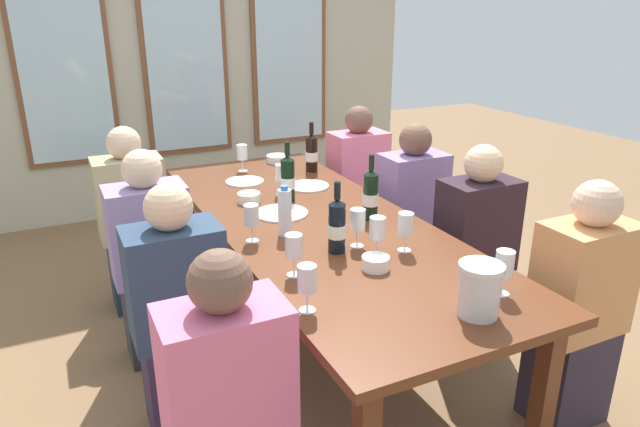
# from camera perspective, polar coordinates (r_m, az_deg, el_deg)

# --- Properties ---
(ground_plane) EXTENTS (12.00, 12.00, 0.00)m
(ground_plane) POSITION_cam_1_polar(r_m,az_deg,el_deg) (3.18, -0.37, -13.23)
(ground_plane) COLOR brown
(back_wall_with_windows) EXTENTS (4.16, 0.10, 2.90)m
(back_wall_with_windows) POSITION_cam_1_polar(r_m,az_deg,el_deg) (5.13, -13.53, 16.36)
(back_wall_with_windows) COLOR #B5B39B
(back_wall_with_windows) RESTS_ON ground
(dining_table) EXTENTS (0.96, 2.53, 0.74)m
(dining_table) POSITION_cam_1_polar(r_m,az_deg,el_deg) (2.86, -0.40, -1.89)
(dining_table) COLOR #5D2F19
(dining_table) RESTS_ON ground
(white_plate_0) EXTENTS (0.24, 0.24, 0.01)m
(white_plate_0) POSITION_cam_1_polar(r_m,az_deg,el_deg) (3.35, -1.19, 2.76)
(white_plate_0) COLOR white
(white_plate_0) RESTS_ON dining_table
(white_plate_1) EXTENTS (0.23, 0.23, 0.01)m
(white_plate_1) POSITION_cam_1_polar(r_m,az_deg,el_deg) (3.47, -7.52, 3.19)
(white_plate_1) COLOR white
(white_plate_1) RESTS_ON dining_table
(white_plate_2) EXTENTS (0.27, 0.27, 0.01)m
(white_plate_2) POSITION_cam_1_polar(r_m,az_deg,el_deg) (2.92, -3.87, 0.04)
(white_plate_2) COLOR white
(white_plate_2) RESTS_ON dining_table
(metal_pitcher) EXTENTS (0.16, 0.16, 0.19)m
(metal_pitcher) POSITION_cam_1_polar(r_m,az_deg,el_deg) (2.03, 15.62, -7.31)
(metal_pitcher) COLOR silver
(metal_pitcher) RESTS_ON dining_table
(wine_bottle_0) EXTENTS (0.08, 0.08, 0.32)m
(wine_bottle_0) POSITION_cam_1_polar(r_m,az_deg,el_deg) (2.44, 1.70, -1.22)
(wine_bottle_0) COLOR black
(wine_bottle_0) RESTS_ON dining_table
(wine_bottle_1) EXTENTS (0.08, 0.08, 0.33)m
(wine_bottle_1) POSITION_cam_1_polar(r_m,az_deg,el_deg) (3.08, -3.24, 3.51)
(wine_bottle_1) COLOR black
(wine_bottle_1) RESTS_ON dining_table
(wine_bottle_2) EXTENTS (0.08, 0.08, 0.32)m
(wine_bottle_2) POSITION_cam_1_polar(r_m,az_deg,el_deg) (3.64, -0.85, 6.09)
(wine_bottle_2) COLOR black
(wine_bottle_2) RESTS_ON dining_table
(wine_bottle_3) EXTENTS (0.08, 0.08, 0.33)m
(wine_bottle_3) POSITION_cam_1_polar(r_m,az_deg,el_deg) (2.82, 5.07, 1.89)
(wine_bottle_3) COLOR black
(wine_bottle_3) RESTS_ON dining_table
(tasting_bowl_0) EXTENTS (0.15, 0.15, 0.05)m
(tasting_bowl_0) POSITION_cam_1_polar(r_m,az_deg,el_deg) (3.89, -4.25, 5.48)
(tasting_bowl_0) COLOR white
(tasting_bowl_0) RESTS_ON dining_table
(tasting_bowl_1) EXTENTS (0.11, 0.11, 0.05)m
(tasting_bowl_1) POSITION_cam_1_polar(r_m,az_deg,el_deg) (2.32, 5.56, -4.92)
(tasting_bowl_1) COLOR white
(tasting_bowl_1) RESTS_ON dining_table
(tasting_bowl_2) EXTENTS (0.12, 0.12, 0.05)m
(tasting_bowl_2) POSITION_cam_1_polar(r_m,az_deg,el_deg) (3.10, -7.10, 1.58)
(tasting_bowl_2) COLOR white
(tasting_bowl_2) RESTS_ON dining_table
(water_bottle) EXTENTS (0.06, 0.06, 0.24)m
(water_bottle) POSITION_cam_1_polar(r_m,az_deg,el_deg) (2.62, -3.53, 0.14)
(water_bottle) COLOR white
(water_bottle) RESTS_ON dining_table
(wine_glass_0) EXTENTS (0.07, 0.07, 0.17)m
(wine_glass_0) POSITION_cam_1_polar(r_m,az_deg,el_deg) (2.23, -2.64, -3.48)
(wine_glass_0) COLOR white
(wine_glass_0) RESTS_ON dining_table
(wine_glass_1) EXTENTS (0.07, 0.07, 0.17)m
(wine_glass_1) POSITION_cam_1_polar(r_m,az_deg,el_deg) (3.19, -3.95, 3.91)
(wine_glass_1) COLOR white
(wine_glass_1) RESTS_ON dining_table
(wine_glass_2) EXTENTS (0.07, 0.07, 0.17)m
(wine_glass_2) POSITION_cam_1_polar(r_m,az_deg,el_deg) (3.67, -7.78, 5.96)
(wine_glass_2) COLOR white
(wine_glass_2) RESTS_ON dining_table
(wine_glass_3) EXTENTS (0.07, 0.07, 0.17)m
(wine_glass_3) POSITION_cam_1_polar(r_m,az_deg,el_deg) (1.97, -1.30, -6.61)
(wine_glass_3) COLOR white
(wine_glass_3) RESTS_ON dining_table
(wine_glass_4) EXTENTS (0.07, 0.07, 0.17)m
(wine_glass_4) POSITION_cam_1_polar(r_m,az_deg,el_deg) (2.47, 8.54, -1.20)
(wine_glass_4) COLOR white
(wine_glass_4) RESTS_ON dining_table
(wine_glass_5) EXTENTS (0.07, 0.07, 0.17)m
(wine_glass_5) POSITION_cam_1_polar(r_m,az_deg,el_deg) (2.49, 3.77, -0.81)
(wine_glass_5) COLOR white
(wine_glass_5) RESTS_ON dining_table
(wine_glass_6) EXTENTS (0.07, 0.07, 0.17)m
(wine_glass_6) POSITION_cam_1_polar(r_m,az_deg,el_deg) (2.56, -6.86, -0.25)
(wine_glass_6) COLOR white
(wine_glass_6) RESTS_ON dining_table
(wine_glass_7) EXTENTS (0.07, 0.07, 0.17)m
(wine_glass_7) POSITION_cam_1_polar(r_m,az_deg,el_deg) (2.41, 5.74, -1.65)
(wine_glass_7) COLOR white
(wine_glass_7) RESTS_ON dining_table
(wine_glass_8) EXTENTS (0.07, 0.07, 0.17)m
(wine_glass_8) POSITION_cam_1_polar(r_m,az_deg,el_deg) (2.19, 17.94, -4.85)
(wine_glass_8) COLOR white
(wine_glass_8) RESTS_ON dining_table
(seated_person_0) EXTENTS (0.38, 0.24, 1.11)m
(seated_person_0) POSITION_cam_1_polar(r_m,az_deg,el_deg) (3.54, -18.11, -1.03)
(seated_person_0) COLOR #21303F
(seated_person_0) RESTS_ON ground
(seated_person_1) EXTENTS (0.38, 0.24, 1.11)m
(seated_person_1) POSITION_cam_1_polar(r_m,az_deg,el_deg) (4.01, 3.75, 2.44)
(seated_person_1) COLOR #233832
(seated_person_1) RESTS_ON ground
(seated_person_2) EXTENTS (0.38, 0.24, 1.11)m
(seated_person_2) POSITION_cam_1_polar(r_m,az_deg,el_deg) (2.47, -13.88, -10.13)
(seated_person_2) COLOR #342642
(seated_person_2) RESTS_ON ground
(seated_person_3) EXTENTS (0.38, 0.24, 1.11)m
(seated_person_3) POSITION_cam_1_polar(r_m,az_deg,el_deg) (3.07, 15.14, -4.01)
(seated_person_3) COLOR #213737
(seated_person_3) RESTS_ON ground
(seated_person_4) EXTENTS (0.38, 0.24, 1.11)m
(seated_person_4) POSITION_cam_1_polar(r_m,az_deg,el_deg) (3.00, -16.40, -4.75)
(seated_person_4) COLOR #302E31
(seated_person_4) RESTS_ON ground
(seated_person_5) EXTENTS (0.38, 0.24, 1.11)m
(seated_person_5) POSITION_cam_1_polar(r_m,az_deg,el_deg) (3.49, 9.05, -0.57)
(seated_person_5) COLOR #27253F
(seated_person_5) RESTS_ON ground
(seated_person_6) EXTENTS (0.38, 0.24, 1.11)m
(seated_person_6) POSITION_cam_1_polar(r_m,az_deg,el_deg) (1.91, -9.04, -19.87)
(seated_person_6) COLOR #283044
(seated_person_6) RESTS_ON ground
(seated_person_7) EXTENTS (0.38, 0.24, 1.11)m
(seated_person_7) POSITION_cam_1_polar(r_m,az_deg,el_deg) (2.67, 24.32, -9.05)
(seated_person_7) COLOR #312837
(seated_person_7) RESTS_ON ground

